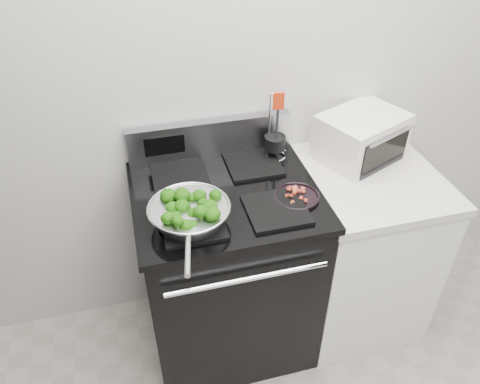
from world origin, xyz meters
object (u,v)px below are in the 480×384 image
object	(u,v)px
gas_range	(227,268)
skillet	(189,213)
bacon_plate	(297,195)
toaster_oven	(361,136)
utensil_holder	(275,146)

from	to	relation	value
gas_range	skillet	bearing A→B (deg)	-138.39
gas_range	bacon_plate	xyz separation A→B (m)	(0.28, -0.11, 0.48)
skillet	toaster_oven	world-z (taller)	toaster_oven
bacon_plate	utensil_holder	world-z (taller)	utensil_holder
skillet	bacon_plate	xyz separation A→B (m)	(0.46, 0.04, -0.03)
gas_range	bacon_plate	bearing A→B (deg)	-22.41
gas_range	utensil_holder	size ratio (longest dim) A/B	3.37
bacon_plate	gas_range	bearing A→B (deg)	157.59
skillet	bacon_plate	distance (m)	0.46
skillet	gas_range	bearing A→B (deg)	52.14
gas_range	toaster_oven	world-z (taller)	toaster_oven
gas_range	bacon_plate	size ratio (longest dim) A/B	5.97
gas_range	skillet	world-z (taller)	gas_range
bacon_plate	toaster_oven	distance (m)	0.50
bacon_plate	toaster_oven	xyz separation A→B (m)	(0.42, 0.27, 0.06)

